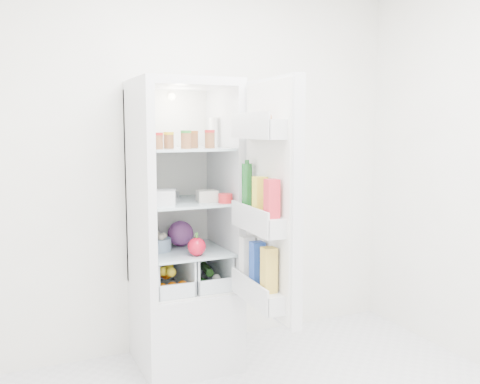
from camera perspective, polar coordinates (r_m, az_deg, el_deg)
name	(u,v)px	position (r m, az deg, el deg)	size (l,w,h in m)	color
room_walls	(316,108)	(2.31, 8.08, 8.83)	(3.02, 3.02, 2.61)	white
refrigerator	(182,260)	(3.47, -6.20, -7.24)	(0.60, 0.60, 1.80)	silver
shelf_low	(185,251)	(3.40, -5.89, -6.25)	(0.49, 0.53, 0.01)	silver
shelf_mid	(184,202)	(3.34, -5.95, -1.06)	(0.49, 0.53, 0.01)	silver
shelf_top	(184,149)	(3.31, -6.02, 4.60)	(0.49, 0.53, 0.01)	silver
crisper_left	(167,273)	(3.39, -7.85, -8.56)	(0.23, 0.46, 0.22)	silver
crisper_right	(203,269)	(3.47, -3.92, -8.17)	(0.23, 0.46, 0.22)	silver
condiment_jars	(183,141)	(3.18, -6.06, 5.41)	(0.38, 0.16, 0.08)	#B21919
squeeze_bottle	(214,132)	(3.42, -2.84, 6.39)	(0.05, 0.05, 0.19)	white
tub_white	(164,198)	(3.16, -8.14, -0.60)	(0.14, 0.14, 0.09)	silver
tub_cream	(207,196)	(3.29, -3.55, -0.42)	(0.12, 0.12, 0.07)	beige
tin_red	(225,198)	(3.22, -1.57, -0.68)	(0.09, 0.09, 0.06)	red
foil_tray	(163,195)	(3.49, -8.18, -0.29)	(0.17, 0.12, 0.04)	silver
red_cabbage	(181,234)	(3.48, -6.37, -4.42)	(0.16, 0.16, 0.16)	#521C49
bell_pepper	(197,247)	(3.22, -4.64, -5.84)	(0.11, 0.11, 0.11)	red
mushroom_bowl	(158,245)	(3.38, -8.78, -5.57)	(0.17, 0.17, 0.08)	#7D9ABA
citrus_pile	(168,279)	(3.34, -7.71, -9.16)	(0.20, 0.24, 0.16)	orange
veg_pile	(204,276)	(3.48, -3.82, -8.92)	(0.16, 0.30, 0.10)	#20531B
fridge_door	(268,205)	(2.92, 3.00, -1.34)	(0.19, 0.60, 1.30)	silver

